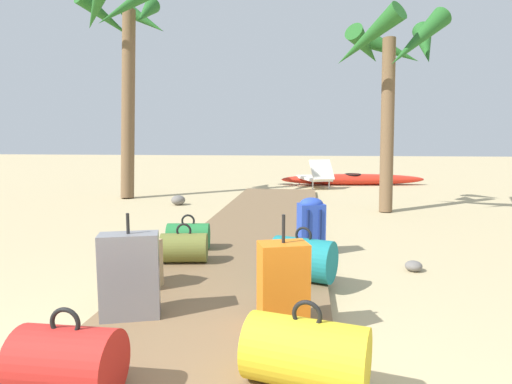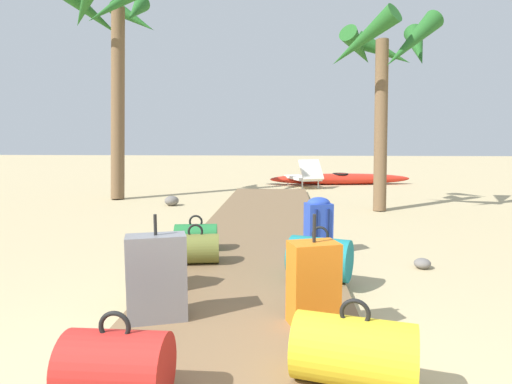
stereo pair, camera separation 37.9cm
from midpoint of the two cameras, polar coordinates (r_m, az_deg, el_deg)
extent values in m
plane|color=tan|center=(5.53, -1.75, -7.60)|extent=(60.00, 60.00, 0.00)
cube|color=brown|center=(6.48, -0.94, -5.03)|extent=(1.78, 9.96, 0.08)
cylinder|color=#197A7F|center=(4.15, 5.76, -8.67)|extent=(0.66, 0.56, 0.39)
torus|color=black|center=(4.09, 5.80, -5.61)|extent=(0.16, 0.08, 0.16)
cylinder|color=red|center=(2.50, -22.31, -20.57)|extent=(0.52, 0.37, 0.36)
torus|color=black|center=(2.41, -22.56, -16.07)|extent=(0.16, 0.03, 0.16)
cylinder|color=olive|center=(4.71, -10.23, -7.35)|extent=(0.53, 0.38, 0.31)
torus|color=black|center=(4.67, -10.28, -5.14)|extent=(0.17, 0.05, 0.16)
cylinder|color=gold|center=(2.50, 8.24, -20.05)|extent=(0.71, 0.51, 0.37)
torus|color=black|center=(2.41, 8.33, -15.54)|extent=(0.16, 0.06, 0.16)
cube|color=orange|center=(3.14, 4.04, -11.92)|extent=(0.39, 0.32, 0.60)
cylinder|color=black|center=(3.03, 4.11, -4.79)|extent=(0.02, 0.02, 0.20)
cylinder|color=#237538|center=(5.26, -9.94, -5.84)|extent=(0.53, 0.37, 0.31)
torus|color=black|center=(5.22, -9.98, -3.87)|extent=(0.17, 0.04, 0.16)
cube|color=slate|center=(3.33, -16.15, -10.77)|extent=(0.47, 0.32, 0.63)
cylinder|color=black|center=(3.23, -16.38, -4.16)|extent=(0.02, 0.02, 0.15)
cube|color=#2847B7|center=(5.31, 6.16, -4.37)|extent=(0.35, 0.31, 0.54)
ellipsoid|color=#2847B7|center=(5.26, 6.19, -1.49)|extent=(0.33, 0.29, 0.15)
cylinder|color=navy|center=(5.18, 5.79, -4.65)|extent=(0.04, 0.04, 0.43)
cylinder|color=navy|center=(5.23, 7.35, -4.56)|extent=(0.04, 0.04, 0.43)
cube|color=tan|center=(4.00, -15.10, -9.21)|extent=(0.35, 0.27, 0.43)
ellipsoid|color=tan|center=(3.94, -15.20, -6.22)|extent=(0.33, 0.26, 0.15)
cylinder|color=brown|center=(3.97, -16.82, -9.40)|extent=(0.04, 0.04, 0.34)
cylinder|color=brown|center=(3.88, -14.99, -9.71)|extent=(0.04, 0.04, 0.34)
cylinder|color=brown|center=(10.71, -18.67, 10.96)|extent=(0.30, 0.79, 4.40)
cone|color=#236023|center=(10.85, -16.55, 21.80)|extent=(0.42, 1.05, 0.86)
cone|color=#236023|center=(11.54, -16.74, 20.99)|extent=(1.37, 0.79, 0.97)
cone|color=#236023|center=(11.65, -21.44, 20.79)|extent=(1.09, 1.47, 0.97)
cone|color=#236023|center=(10.84, -22.55, 21.69)|extent=(1.15, 1.19, 0.96)
cone|color=#236023|center=(10.32, -18.70, 22.47)|extent=(1.43, 0.99, 1.17)
cylinder|color=brown|center=(8.73, 14.87, 8.40)|extent=(0.25, 0.52, 3.28)
cone|color=#236023|center=(8.96, 19.27, 17.47)|extent=(0.47, 1.22, 1.04)
cone|color=#236023|center=(9.46, 15.23, 17.42)|extent=(1.24, 0.60, 0.83)
cone|color=#236023|center=(9.11, 12.10, 17.95)|extent=(0.92, 1.09, 0.76)
cone|color=#236023|center=(8.30, 12.39, 18.90)|extent=(1.29, 1.25, 1.01)
cone|color=#236023|center=(8.38, 18.43, 18.20)|extent=(1.30, 0.95, 1.16)
cube|color=white|center=(12.64, 5.27, 1.87)|extent=(1.05, 1.52, 0.08)
cube|color=white|center=(12.07, 6.34, 2.94)|extent=(0.71, 0.62, 0.55)
cylinder|color=silver|center=(13.09, 3.37, 1.40)|extent=(0.04, 0.04, 0.22)
cylinder|color=silver|center=(13.26, 5.32, 1.46)|extent=(0.04, 0.04, 0.22)
cylinder|color=silver|center=(12.05, 5.20, 0.90)|extent=(0.04, 0.04, 0.22)
cylinder|color=silver|center=(12.23, 7.29, 0.96)|extent=(0.04, 0.04, 0.22)
ellipsoid|color=red|center=(13.44, 10.21, 1.69)|extent=(4.35, 1.12, 0.33)
torus|color=black|center=(13.42, 10.23, 2.33)|extent=(0.55, 0.55, 0.05)
ellipsoid|color=slate|center=(9.27, -12.16, -1.13)|extent=(0.33, 0.34, 0.21)
ellipsoid|color=slate|center=(5.01, 18.97, -8.87)|extent=(0.25, 0.25, 0.11)
camera|label=1|loc=(0.19, 88.43, 0.20)|focal=30.49mm
camera|label=2|loc=(0.19, -91.57, -0.20)|focal=30.49mm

